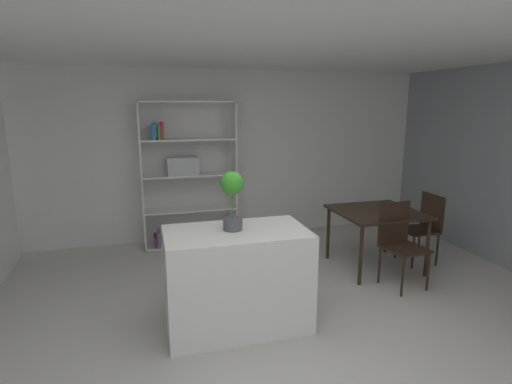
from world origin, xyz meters
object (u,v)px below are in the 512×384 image
object	(u,v)px
open_bookshelf	(184,172)
dining_chair_near	(399,237)
potted_plant_on_island	(232,194)
dining_chair_window_side	(425,223)
dining_table	(377,216)
kitchen_island	(237,279)

from	to	relation	value
open_bookshelf	dining_chair_near	bearing A→B (deg)	-42.37
open_bookshelf	dining_chair_near	size ratio (longest dim) A/B	2.21
open_bookshelf	dining_chair_near	world-z (taller)	open_bookshelf
dining_chair_near	potted_plant_on_island	bearing A→B (deg)	-178.36
dining_chair_window_side	open_bookshelf	bearing A→B (deg)	-116.72
dining_table	dining_chair_near	xyz separation A→B (m)	(-0.01, -0.51, -0.11)
potted_plant_on_island	dining_chair_window_side	world-z (taller)	potted_plant_on_island
potted_plant_on_island	open_bookshelf	distance (m)	2.41
kitchen_island	open_bookshelf	world-z (taller)	open_bookshelf
dining_table	kitchen_island	bearing A→B (deg)	-155.90
dining_chair_window_side	dining_table	bearing A→B (deg)	-89.62
potted_plant_on_island	open_bookshelf	bearing A→B (deg)	94.76
potted_plant_on_island	dining_table	distance (m)	2.30
dining_chair_near	dining_chair_window_side	world-z (taller)	dining_chair_near
kitchen_island	dining_table	xyz separation A→B (m)	(2.02, 0.90, 0.21)
potted_plant_on_island	dining_chair_near	size ratio (longest dim) A/B	0.56
potted_plant_on_island	dining_chair_near	world-z (taller)	potted_plant_on_island
potted_plant_on_island	dining_chair_window_side	bearing A→B (deg)	17.39
potted_plant_on_island	kitchen_island	bearing A→B (deg)	-53.75
dining_chair_near	dining_chair_window_side	size ratio (longest dim) A/B	1.05
kitchen_island	dining_table	distance (m)	2.22
kitchen_island	potted_plant_on_island	bearing A→B (deg)	126.25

